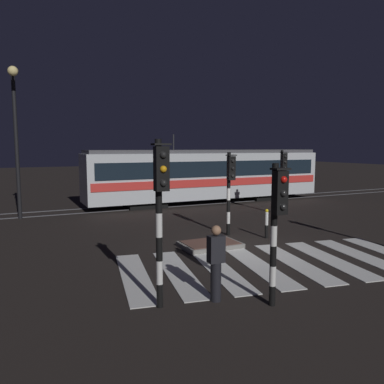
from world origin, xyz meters
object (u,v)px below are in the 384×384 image
(traffic_light_corner_far_right, at_px, (283,172))
(pedestrian_waiting_at_kerb, at_px, (216,263))
(street_lamp_trackside_left, at_px, (15,125))
(bollard_island_edge, at_px, (267,224))
(traffic_light_median_centre, at_px, (230,181))
(tram, at_px, (207,174))
(traffic_light_kerb_mid_left, at_px, (277,214))
(traffic_light_corner_near_left, at_px, (160,199))

(traffic_light_corner_far_right, distance_m, pedestrian_waiting_at_kerb, 11.73)
(traffic_light_corner_far_right, relative_size, street_lamp_trackside_left, 0.47)
(bollard_island_edge, bearing_deg, traffic_light_median_centre, 137.57)
(traffic_light_corner_far_right, distance_m, traffic_light_median_centre, 5.58)
(street_lamp_trackside_left, xyz_separation_m, tram, (10.61, 1.27, -2.67))
(street_lamp_trackside_left, height_order, pedestrian_waiting_at_kerb, street_lamp_trackside_left)
(street_lamp_trackside_left, bearing_deg, traffic_light_corner_far_right, -19.07)
(pedestrian_waiting_at_kerb, bearing_deg, traffic_light_corner_far_right, 44.52)
(traffic_light_kerb_mid_left, distance_m, pedestrian_waiting_at_kerb, 1.73)
(traffic_light_corner_far_right, bearing_deg, pedestrian_waiting_at_kerb, -135.48)
(traffic_light_kerb_mid_left, height_order, traffic_light_median_centre, traffic_light_median_centre)
(traffic_light_median_centre, height_order, tram, tram)
(street_lamp_trackside_left, bearing_deg, traffic_light_kerb_mid_left, -70.35)
(traffic_light_kerb_mid_left, relative_size, bollard_island_edge, 2.77)
(traffic_light_kerb_mid_left, distance_m, bollard_island_edge, 6.47)
(tram, bearing_deg, traffic_light_corner_far_right, -75.34)
(traffic_light_median_centre, height_order, pedestrian_waiting_at_kerb, traffic_light_median_centre)
(pedestrian_waiting_at_kerb, relative_size, bollard_island_edge, 1.54)
(pedestrian_waiting_at_kerb, bearing_deg, bollard_island_edge, 43.61)
(pedestrian_waiting_at_kerb, bearing_deg, street_lamp_trackside_left, 106.78)
(traffic_light_corner_near_left, distance_m, pedestrian_waiting_at_kerb, 1.94)
(street_lamp_trackside_left, relative_size, tram, 0.46)
(traffic_light_corner_near_left, relative_size, traffic_light_median_centre, 1.11)
(tram, bearing_deg, traffic_light_median_centre, -112.10)
(traffic_light_corner_near_left, height_order, traffic_light_median_centre, traffic_light_corner_near_left)
(traffic_light_kerb_mid_left, xyz_separation_m, street_lamp_trackside_left, (-4.70, 13.16, 2.39))
(traffic_light_median_centre, height_order, street_lamp_trackside_left, street_lamp_trackside_left)
(traffic_light_corner_near_left, xyz_separation_m, street_lamp_trackside_left, (-2.48, 12.20, 2.06))
(traffic_light_corner_far_right, xyz_separation_m, traffic_light_corner_near_left, (-9.55, -8.04, 0.20))
(traffic_light_median_centre, bearing_deg, traffic_light_corner_far_right, 30.93)
(pedestrian_waiting_at_kerb, bearing_deg, traffic_light_median_centre, 56.41)
(traffic_light_median_centre, relative_size, pedestrian_waiting_at_kerb, 1.88)
(traffic_light_corner_near_left, xyz_separation_m, pedestrian_waiting_at_kerb, (1.24, -0.13, -1.48))
(traffic_light_corner_near_left, bearing_deg, traffic_light_kerb_mid_left, -23.37)
(traffic_light_kerb_mid_left, bearing_deg, traffic_light_corner_far_right, 50.86)
(traffic_light_kerb_mid_left, bearing_deg, bollard_island_edge, 55.32)
(traffic_light_corner_far_right, height_order, tram, tram)
(traffic_light_kerb_mid_left, relative_size, street_lamp_trackside_left, 0.44)
(street_lamp_trackside_left, bearing_deg, bollard_island_edge, -43.93)
(traffic_light_kerb_mid_left, distance_m, traffic_light_corner_near_left, 2.45)
(traffic_light_kerb_mid_left, xyz_separation_m, traffic_light_median_centre, (2.54, 6.14, 0.10))
(traffic_light_kerb_mid_left, distance_m, tram, 15.60)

